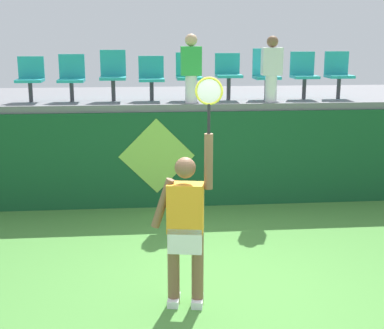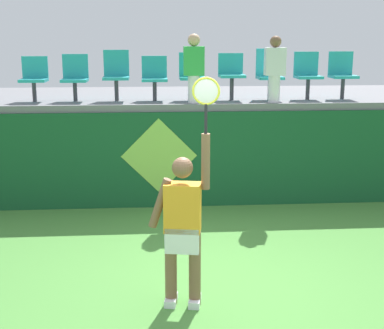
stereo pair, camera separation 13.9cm
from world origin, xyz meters
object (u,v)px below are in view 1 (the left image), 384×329
Objects in this scene: stadium_chair_3 at (151,76)px; stadium_chair_6 at (266,72)px; tennis_player at (186,224)px; stadium_chair_0 at (30,77)px; stadium_chair_4 at (189,74)px; stadium_chair_5 at (228,73)px; water_bottle at (273,94)px; stadium_chair_1 at (72,76)px; spectator_0 at (272,68)px; stadium_chair_8 at (338,72)px; stadium_chair_2 at (113,73)px; spectator_1 at (191,67)px; stadium_chair_7 at (304,73)px.

stadium_chair_3 is 2.03m from stadium_chair_6.
stadium_chair_0 is (-2.31, 4.19, 1.24)m from tennis_player.
stadium_chair_4 is 0.69m from stadium_chair_5.
stadium_chair_1 is (-3.43, 0.43, 0.30)m from water_bottle.
spectator_0 is (3.39, -0.42, 0.14)m from stadium_chair_1.
stadium_chair_4 is at bearing 0.08° from stadium_chair_0.
stadium_chair_4 is 2.69m from stadium_chair_8.
tennis_player is at bearing -77.71° from stadium_chair_2.
water_bottle is 1.48m from spectator_1.
stadium_chair_7 is at bearing 31.63° from spectator_0.
stadium_chair_8 is at bearing 0.04° from stadium_chair_0.
water_bottle is 4.15m from stadium_chair_0.
spectator_0 reaches higher than stadium_chair_7.
stadium_chair_6 reaches higher than stadium_chair_5.
stadium_chair_5 reaches higher than stadium_chair_1.
spectator_1 is (-2.05, -0.43, 0.14)m from stadium_chair_7.
stadium_chair_1 reaches higher than stadium_chair_0.
stadium_chair_6 is at bearing 67.12° from tennis_player.
stadium_chair_0 is 2.06m from stadium_chair_3.
water_bottle is 0.33× the size of stadium_chair_1.
stadium_chair_0 is 2.75m from spectator_1.
stadium_chair_3 is 0.92× the size of stadium_chair_7.
stadium_chair_6 is 0.77× the size of spectator_1.
spectator_1 reaches higher than stadium_chair_4.
stadium_chair_3 is 0.86× the size of stadium_chair_6.
stadium_chair_8 is (1.28, 0.43, 0.33)m from water_bottle.
water_bottle is 0.56m from stadium_chair_6.
stadium_chair_5 is 0.83m from spectator_1.
stadium_chair_8 is at bearing -0.00° from stadium_chair_4.
stadium_chair_4 is 1.44m from spectator_0.
tennis_player is at bearing -86.53° from stadium_chair_3.
stadium_chair_7 is at bearing 33.36° from water_bottle.
tennis_player is 4.03m from spectator_1.
stadium_chair_0 is 2.71m from stadium_chair_4.
stadium_chair_0 reaches higher than tennis_player.
stadium_chair_2 is at bearing 179.93° from stadium_chair_7.
stadium_chair_3 is 0.67× the size of spectator_1.
tennis_player is 3.25× the size of stadium_chair_0.
spectator_0 is (2.68, -0.43, 0.10)m from stadium_chair_2.
stadium_chair_0 is at bearing -179.99° from stadium_chair_3.
stadium_chair_2 is at bearing -179.94° from stadium_chair_6.
stadium_chair_8 is at bearing -0.02° from stadium_chair_7.
stadium_chair_6 is (4.08, 0.01, 0.05)m from stadium_chair_0.
stadium_chair_7 is at bearing 59.63° from tennis_player.
water_bottle is at bearing -5.89° from stadium_chair_0.
tennis_player is 2.24× the size of spectator_0.
stadium_chair_5 is 1.99m from stadium_chair_8.
stadium_chair_1 is 2.07m from spectator_1.
spectator_0 is (2.02, -0.42, 0.16)m from stadium_chair_3.
stadium_chair_5 is (1.35, -0.00, 0.05)m from stadium_chair_3.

